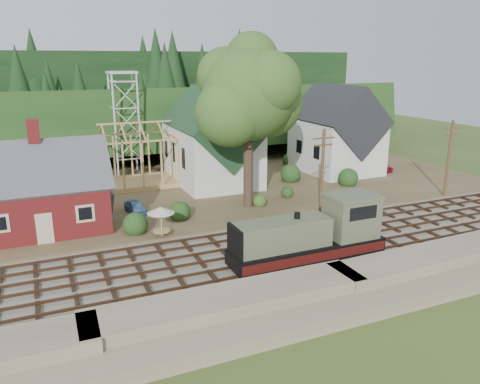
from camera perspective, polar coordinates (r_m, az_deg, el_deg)
name	(u,v)px	position (r m, az deg, el deg)	size (l,w,h in m)	color
ground	(279,249)	(35.54, 4.76, -7.00)	(140.00, 140.00, 0.00)	#384C1E
embankment	(347,301)	(29.10, 12.87, -12.85)	(64.00, 5.00, 1.60)	#7F7259
railroad_bed	(279,249)	(35.51, 4.76, -6.88)	(64.00, 11.00, 0.16)	#726B5B
village_flat	(201,189)	(51.17, -4.77, 0.39)	(64.00, 26.00, 0.30)	brown
hillside	(151,152)	(73.77, -10.85, 4.85)	(70.00, 28.00, 8.00)	#1E3F19
ridge	(131,136)	(89.23, -13.19, 6.61)	(80.00, 20.00, 12.00)	black
depot	(41,195)	(41.13, -23.10, -0.31)	(10.80, 7.41, 9.00)	#5C1515
church	(212,140)	(52.27, -3.41, 6.40)	(8.40, 15.17, 13.00)	silver
farmhouse	(336,134)	(59.12, 11.65, 6.90)	(8.40, 10.80, 10.60)	silver
timber_frame	(137,158)	(52.72, -12.47, 4.01)	(8.20, 6.20, 6.99)	tan
lattice_tower	(123,92)	(57.69, -14.09, 11.71)	(3.20, 3.20, 12.12)	silver
big_tree	(250,100)	(42.89, 1.21, 11.12)	(10.90, 8.40, 14.70)	#38281E
telegraph_pole_near	(322,171)	(41.94, 9.99, 2.50)	(2.20, 0.28, 8.00)	#4C331E
telegraph_pole_far	(449,158)	(51.62, 24.09, 3.86)	(2.20, 0.28, 8.00)	#4C331E
locomotive	(313,236)	(32.90, 8.93, -5.31)	(11.12, 2.78, 4.47)	black
car_blue	(136,207)	(43.59, -12.61, -1.75)	(1.33, 3.30, 1.12)	#527EB1
car_green	(8,222)	(43.24, -26.46, -3.28)	(1.12, 3.21, 1.06)	#7AAC77
car_red	(376,167)	(60.39, 16.30, 2.91)	(1.89, 4.10, 1.14)	#B40E30
patio_set	(161,211)	(37.02, -9.63, -2.35)	(2.16, 2.16, 2.41)	silver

